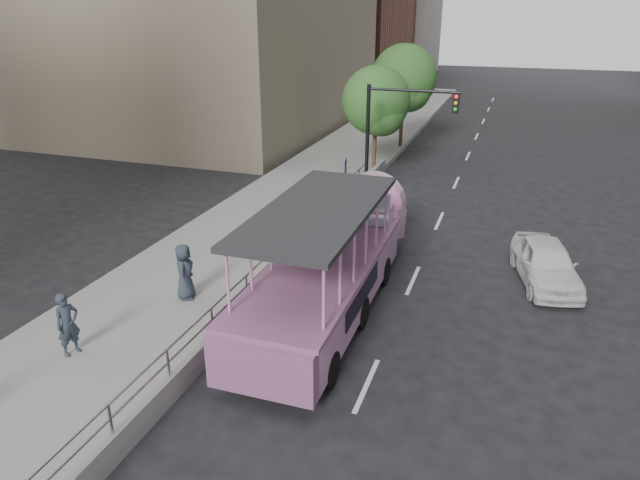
% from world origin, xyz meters
% --- Properties ---
extents(ground, '(160.00, 160.00, 0.00)m').
position_xyz_m(ground, '(0.00, 0.00, 0.00)').
color(ground, black).
extents(sidewalk, '(5.50, 80.00, 0.30)m').
position_xyz_m(sidewalk, '(-5.75, 10.00, 0.15)').
color(sidewalk, gray).
rests_on(sidewalk, ground).
extents(kerb_wall, '(0.24, 30.00, 0.36)m').
position_xyz_m(kerb_wall, '(-3.12, 2.00, 0.48)').
color(kerb_wall, '#A2A29D').
rests_on(kerb_wall, sidewalk).
extents(guardrail, '(0.07, 22.00, 0.71)m').
position_xyz_m(guardrail, '(-3.12, 2.00, 1.14)').
color(guardrail, '#A6A7AB').
rests_on(guardrail, kerb_wall).
extents(duck_boat, '(2.76, 10.69, 3.54)m').
position_xyz_m(duck_boat, '(-1.05, 1.76, 1.31)').
color(duck_boat, black).
rests_on(duck_boat, ground).
extents(car, '(2.57, 4.40, 1.41)m').
position_xyz_m(car, '(5.08, 5.27, 0.70)').
color(car, white).
rests_on(car, ground).
extents(pedestrian_near, '(0.57, 0.70, 1.67)m').
position_xyz_m(pedestrian_near, '(-6.27, -3.56, 1.13)').
color(pedestrian_near, '#2B343F').
rests_on(pedestrian_near, sidewalk).
extents(pedestrian_far, '(0.80, 0.98, 1.72)m').
position_xyz_m(pedestrian_far, '(-5.14, 0.00, 1.16)').
color(pedestrian_far, '#2B343F').
rests_on(pedestrian_far, sidewalk).
extents(parking_sign, '(0.15, 0.65, 2.91)m').
position_xyz_m(parking_sign, '(-2.53, 7.78, 1.81)').
color(parking_sign, black).
rests_on(parking_sign, ground).
extents(traffic_signal, '(4.20, 0.32, 5.20)m').
position_xyz_m(traffic_signal, '(-1.70, 12.50, 3.50)').
color(traffic_signal, black).
rests_on(traffic_signal, ground).
extents(street_tree_near, '(3.52, 3.52, 5.72)m').
position_xyz_m(street_tree_near, '(-3.30, 15.93, 3.82)').
color(street_tree_near, '#39251A').
rests_on(street_tree_near, ground).
extents(street_tree_far, '(3.97, 3.97, 6.45)m').
position_xyz_m(street_tree_far, '(-3.10, 21.93, 4.31)').
color(street_tree_far, '#39251A').
rests_on(street_tree_far, ground).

